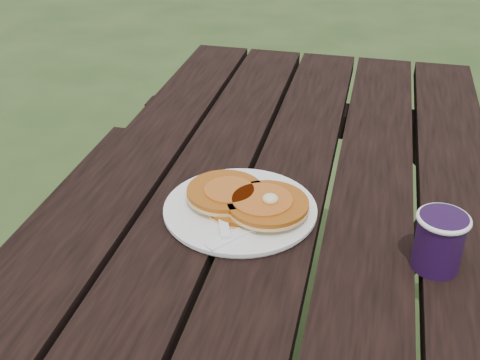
# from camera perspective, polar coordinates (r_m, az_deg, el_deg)

# --- Properties ---
(plate) EXTENTS (0.28, 0.28, 0.01)m
(plate) POSITION_cam_1_polar(r_m,az_deg,el_deg) (1.01, 0.02, -2.85)
(plate) COLOR white
(plate) RESTS_ON picnic_table
(pancake_stack) EXTENTS (0.21, 0.15, 0.04)m
(pancake_stack) POSITION_cam_1_polar(r_m,az_deg,el_deg) (1.00, 0.70, -1.92)
(pancake_stack) COLOR #B25914
(pancake_stack) RESTS_ON plate
(knife) EXTENTS (0.12, 0.16, 0.00)m
(knife) POSITION_cam_1_polar(r_m,az_deg,el_deg) (0.96, 1.29, -4.40)
(knife) COLOR white
(knife) RESTS_ON plate
(fork) EXTENTS (0.08, 0.16, 0.01)m
(fork) POSITION_cam_1_polar(r_m,az_deg,el_deg) (0.97, -1.65, -3.55)
(fork) COLOR white
(fork) RESTS_ON plate
(coffee_cup) EXTENTS (0.08, 0.08, 0.09)m
(coffee_cup) POSITION_cam_1_polar(r_m,az_deg,el_deg) (0.91, 18.42, -5.27)
(coffee_cup) COLOR #200C30
(coffee_cup) RESTS_ON picnic_table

